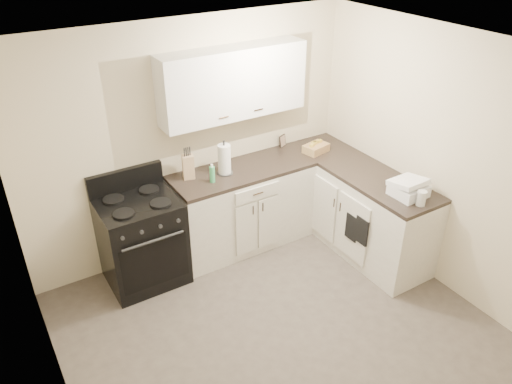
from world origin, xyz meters
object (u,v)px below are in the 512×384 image
wicker_basket (316,148)px  countertop_grill (409,190)px  knife_block (188,167)px  stove (142,241)px  paper_towel (224,159)px

wicker_basket → countertop_grill: size_ratio=0.90×
knife_block → wicker_basket: (1.49, -0.19, -0.08)m
stove → knife_block: (0.62, 0.15, 0.61)m
stove → wicker_basket: 2.17m
stove → knife_block: bearing=13.4°
stove → knife_block: size_ratio=3.66×
countertop_grill → stove: bearing=149.0°
stove → wicker_basket: bearing=-1.2°
countertop_grill → paper_towel: bearing=132.7°
knife_block → countertop_grill: knife_block is taller
countertop_grill → knife_block: bearing=137.6°
knife_block → paper_towel: paper_towel is taller
stove → paper_towel: 1.17m
stove → paper_towel: bearing=2.5°
paper_towel → countertop_grill: bearing=-46.0°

